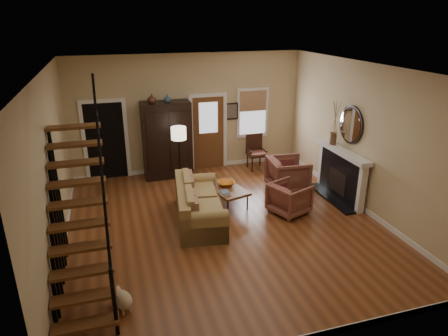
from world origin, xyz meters
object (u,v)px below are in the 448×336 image
object	(u,v)px
coffee_table	(226,196)
floor_lamp	(180,159)
armoire	(167,140)
armchair_left	(289,198)
side_chair	(256,152)
armchair_right	(288,175)
sofa	(199,204)

from	to	relation	value
coffee_table	floor_lamp	xyz separation A→B (m)	(-0.85, 1.27, 0.61)
floor_lamp	armoire	bearing A→B (deg)	99.31
armoire	armchair_left	bearing A→B (deg)	-53.35
coffee_table	floor_lamp	size ratio (longest dim) A/B	0.69
armoire	floor_lamp	bearing A→B (deg)	-80.69
armchair_left	floor_lamp	xyz separation A→B (m)	(-2.10, 2.07, 0.46)
coffee_table	floor_lamp	distance (m)	1.64
coffee_table	floor_lamp	world-z (taller)	floor_lamp
side_chair	armoire	bearing A→B (deg)	175.52
armchair_right	side_chair	xyz separation A→B (m)	(-0.21, 1.68, 0.07)
sofa	armchair_right	world-z (taller)	armchair_right
coffee_table	side_chair	distance (m)	2.57
coffee_table	armchair_right	xyz separation A→B (m)	(1.76, 0.35, 0.22)
armoire	armchair_right	distance (m)	3.40
coffee_table	side_chair	xyz separation A→B (m)	(1.55, 2.03, 0.29)
floor_lamp	side_chair	size ratio (longest dim) A/B	1.62
sofa	armchair_right	xyz separation A→B (m)	(2.54, 0.93, 0.03)
sofa	side_chair	bearing A→B (deg)	56.30
coffee_table	side_chair	bearing A→B (deg)	52.76
armchair_right	side_chair	distance (m)	1.70
armchair_left	armchair_right	world-z (taller)	armchair_right
armoire	coffee_table	bearing A→B (deg)	-65.81
sofa	side_chair	world-z (taller)	side_chair
armoire	armchair_left	size ratio (longest dim) A/B	2.65
armoire	floor_lamp	distance (m)	1.00
coffee_table	side_chair	size ratio (longest dim) A/B	1.12
coffee_table	armoire	bearing A→B (deg)	114.19
floor_lamp	side_chair	world-z (taller)	floor_lamp
armchair_left	side_chair	size ratio (longest dim) A/B	0.78
armoire	sofa	xyz separation A→B (m)	(0.22, -2.81, -0.64)
armchair_right	floor_lamp	size ratio (longest dim) A/B	0.58
sofa	side_chair	xyz separation A→B (m)	(2.33, 2.61, 0.10)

